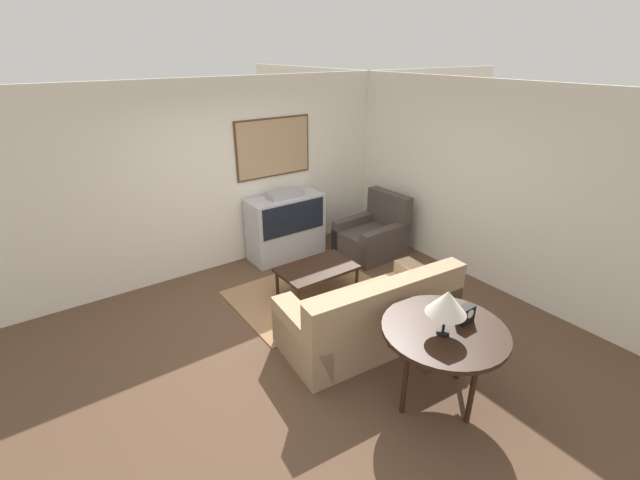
{
  "coord_description": "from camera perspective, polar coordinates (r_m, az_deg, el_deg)",
  "views": [
    {
      "loc": [
        -2.36,
        -3.51,
        3.05
      ],
      "look_at": [
        0.58,
        0.63,
        0.75
      ],
      "focal_mm": 24.0,
      "sensor_mm": 36.0,
      "label": 1
    }
  ],
  "objects": [
    {
      "name": "table_lamp",
      "position": [
        3.75,
        16.58,
        -8.03
      ],
      "size": [
        0.35,
        0.35,
        0.42
      ],
      "color": "black",
      "rests_on": "console_table"
    },
    {
      "name": "area_rug",
      "position": [
        5.83,
        -1.55,
        -7.14
      ],
      "size": [
        1.96,
        1.46,
        0.01
      ],
      "color": "#99704C",
      "rests_on": "ground_plane"
    },
    {
      "name": "mantel_clock",
      "position": [
        4.08,
        18.83,
        -9.35
      ],
      "size": [
        0.16,
        0.1,
        0.16
      ],
      "color": "black",
      "rests_on": "console_table"
    },
    {
      "name": "console_table",
      "position": [
        4.03,
        16.26,
        -12.05
      ],
      "size": [
        1.11,
        1.11,
        0.79
      ],
      "color": "black",
      "rests_on": "ground_plane"
    },
    {
      "name": "wall_right",
      "position": [
        6.34,
        18.87,
        7.49
      ],
      "size": [
        0.06,
        12.0,
        2.7
      ],
      "color": "silver",
      "rests_on": "ground_plane"
    },
    {
      "name": "couch",
      "position": [
        4.85,
        6.77,
        -10.16
      ],
      "size": [
        2.0,
        1.07,
        0.9
      ],
      "rotation": [
        0.0,
        0.0,
        3.05
      ],
      "color": "tan",
      "rests_on": "ground_plane"
    },
    {
      "name": "ground_plane",
      "position": [
        5.22,
        -1.25,
        -11.42
      ],
      "size": [
        12.0,
        12.0,
        0.0
      ],
      "primitive_type": "plane",
      "color": "brown"
    },
    {
      "name": "wall_back",
      "position": [
        6.35,
        -12.24,
        8.35
      ],
      "size": [
        12.0,
        0.1,
        2.7
      ],
      "color": "silver",
      "rests_on": "ground_plane"
    },
    {
      "name": "tv",
      "position": [
        6.67,
        -4.58,
        1.87
      ],
      "size": [
        1.17,
        0.51,
        1.08
      ],
      "color": "#B7B7BC",
      "rests_on": "ground_plane"
    },
    {
      "name": "armchair",
      "position": [
        6.88,
        7.08,
        0.54
      ],
      "size": [
        0.99,
        0.86,
        0.95
      ],
      "rotation": [
        0.0,
        0.0,
        -1.53
      ],
      "color": "#473D38",
      "rests_on": "ground_plane"
    },
    {
      "name": "coffee_table",
      "position": [
        5.68,
        -0.37,
        -3.98
      ],
      "size": [
        1.02,
        0.64,
        0.39
      ],
      "color": "black",
      "rests_on": "ground_plane"
    }
  ]
}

